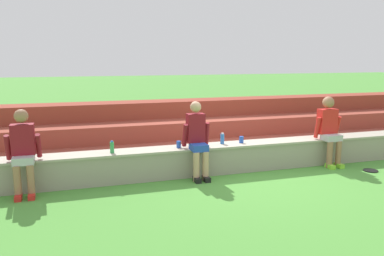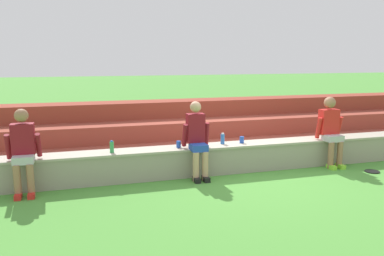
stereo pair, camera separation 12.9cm
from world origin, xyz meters
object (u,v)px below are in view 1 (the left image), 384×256
object	(u,v)px
water_bottle_center_gap	(222,139)
plastic_cup_left_end	(241,140)
person_left_of_center	(197,138)
frisbee	(370,171)
person_center	(329,128)
plastic_cup_middle	(179,144)
water_bottle_mid_right	(112,147)
person_far_left	(23,150)

from	to	relation	value
water_bottle_center_gap	plastic_cup_left_end	bearing A→B (deg)	-5.58
person_left_of_center	frisbee	xyz separation A→B (m)	(3.29, -0.61, -0.72)
person_center	frisbee	distance (m)	1.10
water_bottle_center_gap	person_center	bearing A→B (deg)	-6.70
plastic_cup_middle	person_left_of_center	bearing A→B (deg)	-34.93
person_center	plastic_cup_left_end	xyz separation A→B (m)	(-1.80, 0.22, -0.16)
plastic_cup_middle	frisbee	size ratio (longest dim) A/B	0.45
person_center	water_bottle_mid_right	distance (m)	4.26
person_left_of_center	plastic_cup_middle	bearing A→B (deg)	145.07
plastic_cup_left_end	water_bottle_center_gap	bearing A→B (deg)	174.42
water_bottle_mid_right	plastic_cup_middle	size ratio (longest dim) A/B	1.73
water_bottle_center_gap	water_bottle_mid_right	bearing A→B (deg)	-176.90
person_center	water_bottle_mid_right	world-z (taller)	person_center
person_far_left	plastic_cup_middle	world-z (taller)	person_far_left
person_left_of_center	water_bottle_mid_right	distance (m)	1.49
water_bottle_mid_right	water_bottle_center_gap	size ratio (longest dim) A/B	1.01
person_center	plastic_cup_left_end	size ratio (longest dim) A/B	11.07
person_left_of_center	plastic_cup_middle	xyz separation A→B (m)	(-0.29, 0.20, -0.14)
person_far_left	frisbee	bearing A→B (deg)	-5.32
plastic_cup_middle	frisbee	world-z (taller)	plastic_cup_middle
person_far_left	person_left_of_center	distance (m)	2.86
person_far_left	plastic_cup_middle	bearing A→B (deg)	5.32
person_left_of_center	person_center	distance (m)	2.77
plastic_cup_middle	person_center	bearing A→B (deg)	-3.49
person_left_of_center	frisbee	size ratio (longest dim) A/B	5.06
person_center	person_left_of_center	bearing A→B (deg)	-179.70
person_center	plastic_cup_left_end	bearing A→B (deg)	173.07
person_far_left	frisbee	world-z (taller)	person_far_left
frisbee	water_bottle_center_gap	bearing A→B (deg)	161.92
person_far_left	water_bottle_mid_right	distance (m)	1.40
water_bottle_mid_right	plastic_cup_middle	bearing A→B (deg)	2.02
frisbee	person_center	bearing A→B (deg)	129.66
person_center	plastic_cup_middle	bearing A→B (deg)	176.51
water_bottle_mid_right	plastic_cup_middle	xyz separation A→B (m)	(1.19, 0.04, -0.04)
plastic_cup_middle	frisbee	xyz separation A→B (m)	(3.58, -0.81, -0.58)
plastic_cup_left_end	person_far_left	bearing A→B (deg)	-175.92
person_center	plastic_cup_middle	xyz separation A→B (m)	(-3.06, 0.19, -0.17)
person_center	water_bottle_center_gap	size ratio (longest dim) A/B	6.58
person_left_of_center	plastic_cup_left_end	world-z (taller)	person_left_of_center
person_far_left	plastic_cup_left_end	xyz separation A→B (m)	(3.83, 0.27, -0.14)
person_left_of_center	water_bottle_center_gap	world-z (taller)	person_left_of_center
person_left_of_center	plastic_cup_left_end	xyz separation A→B (m)	(0.97, 0.23, -0.14)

